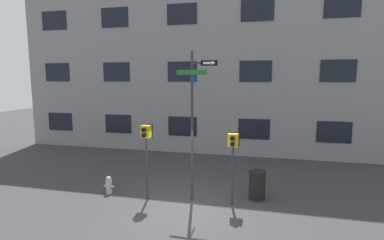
% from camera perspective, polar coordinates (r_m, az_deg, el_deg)
% --- Properties ---
extents(ground_plane, '(60.00, 60.00, 0.00)m').
position_cam_1_polar(ground_plane, '(10.29, -1.67, -16.54)').
color(ground_plane, '#38383A').
extents(building_facade, '(24.00, 0.63, 12.34)m').
position_cam_1_polar(building_facade, '(16.85, 5.16, 14.43)').
color(building_facade, gray).
rests_on(building_facade, ground_plane).
extents(street_sign_pole, '(1.37, 0.82, 5.15)m').
position_cam_1_polar(street_sign_pole, '(10.12, 0.33, 0.90)').
color(street_sign_pole, '#2D2D33').
rests_on(street_sign_pole, ground_plane).
extents(pedestrian_signal_left, '(0.37, 0.40, 2.69)m').
position_cam_1_polar(pedestrian_signal_left, '(10.46, -8.72, -3.97)').
color(pedestrian_signal_left, '#2D2D33').
rests_on(pedestrian_signal_left, ground_plane).
extents(pedestrian_signal_right, '(0.40, 0.40, 2.49)m').
position_cam_1_polar(pedestrian_signal_right, '(10.03, 7.80, -5.32)').
color(pedestrian_signal_right, '#2D2D33').
rests_on(pedestrian_signal_right, ground_plane).
extents(fire_hydrant, '(0.39, 0.23, 0.66)m').
position_cam_1_polar(fire_hydrant, '(11.80, -15.55, -11.87)').
color(fire_hydrant, '#A5A5A8').
rests_on(fire_hydrant, ground_plane).
extents(trash_bin, '(0.62, 0.62, 1.02)m').
position_cam_1_polar(trash_bin, '(11.09, 12.29, -12.00)').
color(trash_bin, black).
rests_on(trash_bin, ground_plane).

